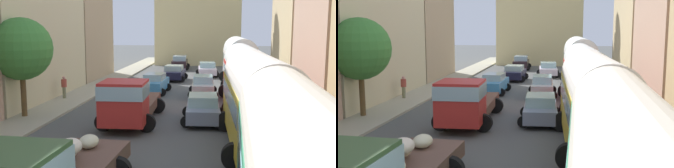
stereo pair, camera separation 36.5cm
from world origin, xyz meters
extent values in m
plane|color=#4E504E|center=(0.00, 27.00, 0.00)|extent=(154.00, 154.00, 0.00)
cube|color=#A59F88|center=(-7.25, 27.00, 0.07)|extent=(2.50, 70.00, 0.14)
cube|color=#979F92|center=(7.25, 27.00, 0.07)|extent=(2.50, 70.00, 0.14)
cube|color=beige|center=(-11.04, 25.22, 6.96)|extent=(5.07, 13.04, 13.92)
cube|color=tan|center=(-11.35, 36.51, 5.64)|extent=(5.69, 9.06, 11.29)
cube|color=tan|center=(10.54, 37.67, 6.98)|extent=(4.08, 12.62, 13.97)
cube|color=#D0C38A|center=(0.00, 53.43, 5.09)|extent=(11.09, 6.10, 10.19)
cube|color=beige|center=(-3.88, 51.90, 7.62)|extent=(2.85, 2.85, 15.24)
cube|color=#D6CB83|center=(3.88, 51.90, 7.62)|extent=(2.85, 2.85, 15.24)
cylinder|color=silver|center=(4.60, 6.50, 2.82)|extent=(2.57, 9.46, 2.29)
cube|color=yellow|center=(4.60, 15.50, 1.66)|extent=(2.85, 8.78, 2.32)
cylinder|color=silver|center=(4.60, 15.50, 2.82)|extent=(2.80, 8.60, 2.40)
cube|color=#99B7C6|center=(4.60, 15.50, 2.17)|extent=(2.87, 8.09, 0.74)
cylinder|color=black|center=(3.31, 18.13, 0.50)|extent=(1.00, 0.35, 1.00)
cylinder|color=black|center=(5.64, 18.24, 0.50)|extent=(1.00, 0.35, 1.00)
cylinder|color=black|center=(3.56, 12.76, 0.50)|extent=(1.00, 0.35, 1.00)
cylinder|color=black|center=(5.89, 12.87, 0.50)|extent=(1.00, 0.35, 1.00)
cube|color=red|center=(4.60, 24.50, 1.62)|extent=(2.70, 10.05, 2.24)
cylinder|color=silver|center=(4.60, 24.50, 2.74)|extent=(2.65, 9.85, 2.31)
cube|color=#99B7C6|center=(4.60, 24.50, 2.11)|extent=(2.72, 9.25, 0.72)
cylinder|color=black|center=(3.37, 27.55, 0.50)|extent=(1.00, 0.35, 1.00)
cylinder|color=black|center=(5.61, 27.63, 0.50)|extent=(1.00, 0.35, 1.00)
cylinder|color=black|center=(3.59, 21.37, 0.50)|extent=(1.00, 0.35, 1.00)
cylinder|color=black|center=(5.83, 21.45, 0.50)|extent=(1.00, 0.35, 1.00)
cube|color=beige|center=(4.60, 33.50, 1.75)|extent=(2.69, 8.44, 2.50)
cylinder|color=silver|center=(4.60, 33.50, 3.00)|extent=(2.63, 8.27, 2.37)
cube|color=#99B7C6|center=(4.60, 33.50, 2.30)|extent=(2.71, 7.77, 0.80)
cylinder|color=black|center=(3.37, 36.05, 0.50)|extent=(1.00, 0.35, 1.00)
cylinder|color=black|center=(5.66, 36.13, 0.50)|extent=(1.00, 0.35, 1.00)
cylinder|color=black|center=(3.54, 30.87, 0.50)|extent=(1.00, 0.35, 1.00)
cylinder|color=black|center=(5.83, 30.95, 0.50)|extent=(1.00, 0.35, 1.00)
ellipsoid|color=beige|center=(-1.50, 9.05, 1.24)|extent=(1.16, 1.06, 0.49)
ellipsoid|color=beige|center=(-1.47, 11.54, 1.23)|extent=(0.68, 0.87, 0.46)
ellipsoid|color=beige|center=(-1.82, 10.31, 1.29)|extent=(1.10, 1.16, 0.57)
ellipsoid|color=beige|center=(-1.45, 9.82, 1.58)|extent=(0.88, 1.03, 0.48)
cylinder|color=black|center=(-2.41, 11.08, 0.45)|extent=(0.90, 0.32, 0.90)
cube|color=red|center=(-1.61, 17.30, 1.49)|extent=(2.21, 2.26, 2.08)
cube|color=#99B7C6|center=(-1.61, 17.30, 2.08)|extent=(2.26, 2.35, 0.67)
cube|color=brown|center=(-1.72, 20.89, 0.73)|extent=(2.30, 5.05, 0.55)
ellipsoid|color=beige|center=(-2.26, 22.32, 1.27)|extent=(1.09, 1.07, 0.54)
ellipsoid|color=beige|center=(-2.06, 21.11, 1.28)|extent=(1.11, 0.99, 0.56)
ellipsoid|color=silver|center=(-2.02, 22.04, 1.24)|extent=(1.19, 1.15, 0.47)
ellipsoid|color=beige|center=(-1.68, 20.88, 1.57)|extent=(0.97, 0.97, 0.47)
cylinder|color=black|center=(-0.54, 17.49, 0.45)|extent=(0.90, 0.31, 0.90)
cylinder|color=black|center=(-2.68, 17.43, 0.45)|extent=(0.90, 0.31, 0.90)
cylinder|color=black|center=(-0.67, 21.80, 0.45)|extent=(0.90, 0.31, 0.90)
cylinder|color=black|center=(-2.82, 21.73, 0.45)|extent=(0.90, 0.31, 0.90)
cube|color=#3F8CC9|center=(-1.98, 28.79, 0.66)|extent=(1.71, 4.27, 0.78)
cube|color=#A0BDBF|center=(-1.98, 28.79, 1.30)|extent=(1.45, 2.24, 0.50)
cylinder|color=black|center=(-1.23, 27.46, 0.30)|extent=(0.60, 0.21, 0.60)
cylinder|color=black|center=(-2.80, 27.51, 0.30)|extent=(0.60, 0.21, 0.60)
cylinder|color=black|center=(-1.15, 30.07, 0.30)|extent=(0.60, 0.21, 0.60)
cylinder|color=black|center=(-2.72, 30.12, 0.30)|extent=(0.60, 0.21, 0.60)
cube|color=#1B1A31|center=(-1.35, 36.24, 0.62)|extent=(1.93, 3.77, 0.69)
cube|color=#A4BEBD|center=(-1.35, 36.24, 1.21)|extent=(1.65, 1.98, 0.49)
cylinder|color=black|center=(-0.49, 35.06, 0.30)|extent=(0.60, 0.21, 0.60)
cylinder|color=black|center=(-2.29, 35.13, 0.30)|extent=(0.60, 0.21, 0.60)
cylinder|color=black|center=(-0.41, 37.36, 0.30)|extent=(0.60, 0.21, 0.60)
cylinder|color=black|center=(-2.21, 37.42, 0.30)|extent=(0.60, 0.21, 0.60)
cube|color=black|center=(-1.80, 46.35, 0.68)|extent=(1.87, 4.40, 0.82)
cube|color=#94BAD1|center=(-1.80, 46.35, 1.34)|extent=(1.59, 2.31, 0.51)
cylinder|color=black|center=(-0.90, 45.04, 0.30)|extent=(0.60, 0.21, 0.60)
cylinder|color=black|center=(-2.61, 44.97, 0.30)|extent=(0.60, 0.21, 0.60)
cylinder|color=black|center=(-1.00, 47.73, 0.30)|extent=(0.60, 0.21, 0.60)
cylinder|color=black|center=(-2.71, 47.66, 0.30)|extent=(0.60, 0.21, 0.60)
cube|color=gray|center=(2.10, 19.90, 0.61)|extent=(1.92, 4.05, 0.69)
cube|color=#98BCBB|center=(2.10, 19.90, 1.23)|extent=(1.62, 2.14, 0.54)
cylinder|color=black|center=(1.18, 21.08, 0.30)|extent=(0.60, 0.21, 0.60)
cylinder|color=black|center=(2.90, 21.17, 0.30)|extent=(0.60, 0.21, 0.60)
cylinder|color=black|center=(1.30, 18.62, 0.30)|extent=(0.60, 0.21, 0.60)
cylinder|color=black|center=(3.02, 18.71, 0.30)|extent=(0.60, 0.21, 0.60)
cube|color=silver|center=(1.75, 28.00, 0.65)|extent=(1.73, 4.30, 0.77)
cube|color=#90C3CE|center=(1.75, 28.00, 1.29)|extent=(1.46, 2.26, 0.51)
cylinder|color=black|center=(0.92, 29.28, 0.30)|extent=(0.60, 0.21, 0.60)
cylinder|color=black|center=(2.47, 29.35, 0.30)|extent=(0.60, 0.21, 0.60)
cylinder|color=black|center=(1.03, 26.66, 0.30)|extent=(0.60, 0.21, 0.60)
cylinder|color=black|center=(2.58, 26.73, 0.30)|extent=(0.60, 0.21, 0.60)
cube|color=silver|center=(1.68, 39.94, 0.60)|extent=(2.02, 3.80, 0.65)
cube|color=#94BEC6|center=(1.68, 39.94, 1.18)|extent=(1.69, 2.02, 0.52)
cylinder|color=black|center=(0.72, 41.02, 0.30)|extent=(0.60, 0.21, 0.60)
cylinder|color=black|center=(2.49, 41.14, 0.30)|extent=(0.60, 0.21, 0.60)
cylinder|color=black|center=(0.88, 38.74, 0.30)|extent=(0.60, 0.21, 0.60)
cylinder|color=black|center=(2.65, 38.86, 0.30)|extent=(0.60, 0.21, 0.60)
cylinder|color=#727354|center=(-7.82, 25.17, 0.07)|extent=(0.21, 0.21, 0.14)
cylinder|color=#727354|center=(-7.82, 25.17, 0.54)|extent=(0.32, 0.32, 0.79)
cylinder|color=#9F4034|center=(-7.82, 25.17, 1.20)|extent=(0.49, 0.49, 0.54)
sphere|color=tan|center=(-7.82, 25.17, 1.58)|extent=(0.21, 0.21, 0.21)
cylinder|color=brown|center=(-7.90, 19.51, 1.31)|extent=(0.31, 0.31, 2.61)
sphere|color=#3C8036|center=(-7.90, 19.51, 3.91)|extent=(3.46, 3.46, 3.46)
camera|label=1|loc=(2.97, -1.39, 5.18)|focal=42.94mm
camera|label=2|loc=(3.33, -1.34, 5.18)|focal=42.94mm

